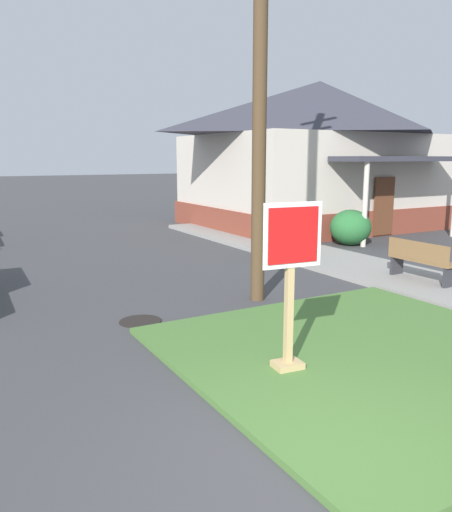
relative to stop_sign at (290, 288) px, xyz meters
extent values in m
plane|color=#3D3D3F|center=(-0.93, -1.89, -1.12)|extent=(160.00, 160.00, 0.00)
cube|color=#477033|center=(1.38, -0.12, -1.08)|extent=(5.23, 5.17, 0.08)
cube|color=gray|center=(5.19, 4.38, -1.06)|extent=(2.20, 17.98, 0.12)
cube|color=tan|center=(0.00, 0.02, -0.03)|extent=(0.10, 0.10, 2.03)
cube|color=tan|center=(0.00, 0.02, -1.00)|extent=(0.39, 0.32, 0.08)
cube|color=white|center=(0.00, -0.03, 0.66)|extent=(0.79, 0.10, 0.79)
cube|color=red|center=(-0.01, -0.05, 0.66)|extent=(0.67, 0.09, 0.67)
cylinder|color=black|center=(-0.90, 2.91, -1.12)|extent=(0.70, 0.70, 0.02)
cube|color=brown|center=(5.18, 2.27, -0.56)|extent=(0.41, 1.52, 0.06)
cube|color=brown|center=(5.00, 2.27, -0.34)|extent=(0.06, 1.52, 0.38)
cube|color=#2D2D33|center=(5.19, 1.59, -0.80)|extent=(0.36, 0.06, 0.41)
cube|color=#2D2D33|center=(5.18, 2.95, -0.80)|extent=(0.36, 0.06, 0.41)
cylinder|color=#4C3823|center=(1.54, 3.08, 3.50)|extent=(0.26, 0.26, 9.26)
cube|color=brown|center=(9.73, 11.31, -0.67)|extent=(9.35, 7.18, 0.90)
cube|color=beige|center=(9.73, 11.31, 1.10)|extent=(9.17, 7.04, 2.65)
pyramid|color=#33333D|center=(9.73, 11.31, 3.46)|extent=(9.82, 7.54, 2.08)
cube|color=#33333D|center=(9.73, 7.02, 1.54)|extent=(5.14, 1.40, 0.16)
cylinder|color=beige|center=(7.62, 6.47, 0.21)|extent=(0.16, 0.16, 2.66)
cube|color=brown|center=(9.73, 7.70, -0.07)|extent=(0.90, 0.06, 2.00)
ellipsoid|color=#276431|center=(7.48, 6.90, -0.57)|extent=(1.28, 1.28, 1.11)
ellipsoid|color=#3B6F2C|center=(4.35, 5.95, -0.67)|extent=(0.99, 0.99, 0.91)
camera|label=1|loc=(-3.65, -4.85, 1.56)|focal=35.61mm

